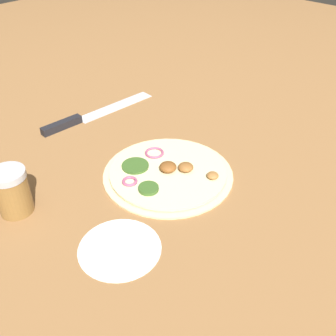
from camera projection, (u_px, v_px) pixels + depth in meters
name	position (u px, v px, depth m)	size (l,w,h in m)	color
ground_plane	(168.00, 175.00, 0.80)	(3.00, 3.00, 0.00)	olive
pizza	(167.00, 172.00, 0.80)	(0.26, 0.26, 0.03)	beige
knife	(82.00, 118.00, 0.98)	(0.05, 0.32, 0.02)	silver
spice_jar	(12.00, 191.00, 0.69)	(0.06, 0.06, 0.09)	olive
flour_patch	(120.00, 248.00, 0.64)	(0.14, 0.14, 0.00)	white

